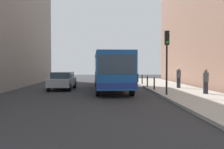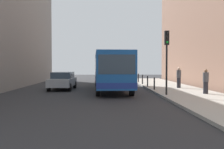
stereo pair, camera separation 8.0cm
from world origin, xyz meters
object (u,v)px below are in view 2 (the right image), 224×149
object	(u,v)px
car_behind_bus	(104,76)
bollard_near	(154,84)
pedestrian_near_signal	(206,81)
bus	(111,69)
bollard_far	(142,79)
traffic_light	(167,50)
bollard_farthest	(138,78)
car_beside_bus	(63,80)
pedestrian_mid_sidewalk	(179,78)
bollard_mid	(148,81)

from	to	relation	value
car_behind_bus	bollard_near	bearing A→B (deg)	108.53
pedestrian_near_signal	car_behind_bus	bearing A→B (deg)	-94.88
bus	pedestrian_near_signal	bearing A→B (deg)	144.07
bollard_near	bollard_far	bearing A→B (deg)	90.00
traffic_light	bollard_farthest	size ratio (longest dim) A/B	4.32
car_behind_bus	pedestrian_near_signal	xyz separation A→B (m)	(6.73, -13.74, 0.19)
car_beside_bus	bollard_near	world-z (taller)	car_beside_bus
bollard_far	pedestrian_near_signal	xyz separation A→B (m)	(2.87, -9.33, 0.34)
bollard_farthest	pedestrian_mid_sidewalk	bearing A→B (deg)	-72.70
bollard_mid	bollard_far	world-z (taller)	same
car_behind_bus	pedestrian_mid_sidewalk	bearing A→B (deg)	123.62
bollard_near	bollard_mid	size ratio (longest dim) A/B	1.00
car_beside_bus	car_behind_bus	distance (m)	9.42
bollard_farthest	bollard_far	bearing A→B (deg)	-90.00
pedestrian_mid_sidewalk	traffic_light	bearing A→B (deg)	156.62
bollard_mid	bollard_far	size ratio (longest dim) A/B	1.00
bollard_mid	bollard_near	bearing A→B (deg)	-90.00
bollard_near	bus	bearing A→B (deg)	160.99
car_behind_bus	bollard_far	xyz separation A→B (m)	(3.85, -4.41, -0.16)
traffic_light	bollard_far	size ratio (longest dim) A/B	4.32
car_beside_bus	traffic_light	bearing A→B (deg)	144.81
bollard_far	pedestrian_near_signal	distance (m)	9.77
bollard_near	bollard_far	distance (m)	6.32
car_beside_bus	traffic_light	xyz separation A→B (m)	(7.50, -5.59, 2.22)
traffic_light	bollard_near	xyz separation A→B (m)	(-0.10, 3.59, -2.38)
car_behind_bus	bollard_far	distance (m)	5.86
bus	pedestrian_near_signal	size ratio (longest dim) A/B	6.75
bollard_far	car_beside_bus	bearing A→B (deg)	-149.75
bus	bollard_near	xyz separation A→B (m)	(3.34, -1.15, -1.10)
traffic_light	pedestrian_near_signal	size ratio (longest dim) A/B	2.49
bollard_farthest	pedestrian_near_signal	world-z (taller)	pedestrian_near_signal
bollard_farthest	pedestrian_near_signal	xyz separation A→B (m)	(2.87, -12.49, 0.34)
bus	car_behind_bus	distance (m)	9.64
bus	car_beside_bus	xyz separation A→B (m)	(-4.06, 0.85, -0.94)
bollard_mid	pedestrian_mid_sidewalk	xyz separation A→B (m)	(2.42, -1.44, 0.39)
bollard_mid	car_behind_bus	bearing A→B (deg)	116.96
bollard_far	bollard_near	bearing A→B (deg)	-90.00
bus	pedestrian_near_signal	xyz separation A→B (m)	(6.22, -4.16, -0.76)
car_beside_bus	bollard_far	distance (m)	8.57
bollard_near	pedestrian_mid_sidewalk	xyz separation A→B (m)	(2.42, 1.72, 0.39)
pedestrian_near_signal	traffic_light	bearing A→B (deg)	-19.18
car_beside_bus	pedestrian_mid_sidewalk	size ratio (longest dim) A/B	2.57
bollard_near	pedestrian_mid_sidewalk	distance (m)	2.99
car_beside_bus	bollard_mid	distance (m)	7.49
car_beside_bus	bollard_farthest	world-z (taller)	car_beside_bus
car_beside_bus	bollard_far	bearing A→B (deg)	-148.23
car_behind_bus	bollard_farthest	world-z (taller)	car_behind_bus
bus	bollard_mid	world-z (taller)	bus
bollard_farthest	bollard_near	bearing A→B (deg)	-90.00
bollard_farthest	pedestrian_near_signal	bearing A→B (deg)	-77.04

